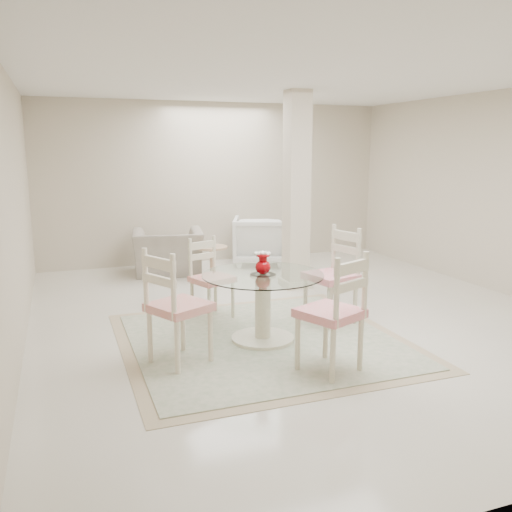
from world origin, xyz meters
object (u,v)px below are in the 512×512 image
object	(u,v)px
dining_chair_east	(336,268)
armchair_white	(260,241)
dining_chair_north	(209,272)
red_vase	(263,263)
side_table	(212,264)
dining_chair_south	(337,305)
recliner_taupe	(168,252)
dining_table	(263,307)
column	(297,192)
dining_chair_west	(172,299)

from	to	relation	value
dining_chair_east	armchair_white	bearing A→B (deg)	159.68
dining_chair_north	dining_chair_east	bearing A→B (deg)	-48.28
red_vase	dining_chair_east	bearing A→B (deg)	16.58
dining_chair_east	side_table	xyz separation A→B (m)	(-0.74, 2.50, -0.40)
dining_chair_north	dining_chair_south	distance (m)	2.04
recliner_taupe	armchair_white	world-z (taller)	armchair_white
red_vase	dining_chair_south	bearing A→B (deg)	-72.69
dining_table	dining_chair_east	xyz separation A→B (m)	(0.98, 0.30, 0.27)
dining_chair_south	side_table	bearing A→B (deg)	-112.83
red_vase	armchair_white	size ratio (longest dim) A/B	0.26
dining_chair_east	recliner_taupe	size ratio (longest dim) A/B	1.13
column	dining_table	world-z (taller)	column
armchair_white	dining_chair_west	bearing A→B (deg)	80.81
column	dining_chair_east	world-z (taller)	column
dining_chair_north	armchair_white	bearing A→B (deg)	37.55
column	dining_chair_west	world-z (taller)	column
dining_chair_east	dining_chair_north	bearing A→B (deg)	-132.83
side_table	red_vase	bearing A→B (deg)	-94.98
dining_chair_west	dining_chair_south	bearing A→B (deg)	-144.92
column	dining_chair_east	size ratio (longest dim) A/B	2.26
dining_chair_east	recliner_taupe	xyz separation A→B (m)	(-1.29, 3.06, -0.29)
dining_chair_east	red_vase	bearing A→B (deg)	-88.47
armchair_white	column	bearing A→B (deg)	109.28
dining_chair_east	recliner_taupe	bearing A→B (deg)	-172.11
column	dining_chair_east	distance (m)	1.78
armchair_white	side_table	size ratio (longest dim) A/B	1.82
column	red_vase	xyz separation A→B (m)	(-1.22, -1.91, -0.54)
red_vase	dining_chair_east	world-z (taller)	dining_chair_east
red_vase	dining_chair_south	world-z (taller)	dining_chair_south
dining_table	dining_chair_south	distance (m)	1.06
recliner_taupe	armchair_white	xyz separation A→B (m)	(1.59, 0.15, 0.06)
recliner_taupe	dining_table	bearing A→B (deg)	104.68
column	red_vase	bearing A→B (deg)	-122.60
red_vase	dining_chair_west	world-z (taller)	dining_chair_west
red_vase	dining_chair_north	bearing A→B (deg)	107.15
dining_table	side_table	size ratio (longest dim) A/B	2.48
dining_table	side_table	distance (m)	2.81
column	recliner_taupe	world-z (taller)	column
dining_chair_north	dining_table	bearing A→B (deg)	-93.40
column	side_table	size ratio (longest dim) A/B	5.49
red_vase	armchair_white	xyz separation A→B (m)	(1.28, 3.50, -0.41)
dining_chair_east	dining_chair_west	distance (m)	2.05
dining_chair_east	side_table	bearing A→B (deg)	-178.59
dining_table	dining_chair_west	bearing A→B (deg)	-162.36
dining_chair_east	armchair_white	distance (m)	3.23
dining_chair_west	dining_table	bearing A→B (deg)	-99.76
column	recliner_taupe	distance (m)	2.33
dining_chair_south	armchair_white	distance (m)	4.59
red_vase	side_table	xyz separation A→B (m)	(0.24, 2.80, -0.59)
column	armchair_white	size ratio (longest dim) A/B	3.01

